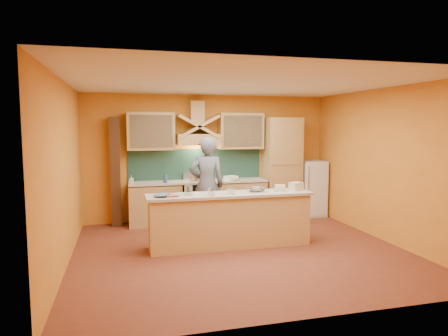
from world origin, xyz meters
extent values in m
cube|color=brown|center=(0.00, 0.00, 0.00)|extent=(5.50, 5.00, 0.01)
cube|color=white|center=(0.00, 0.00, 2.80)|extent=(5.50, 5.00, 0.01)
cube|color=orange|center=(0.00, 2.50, 1.40)|extent=(5.50, 0.02, 2.80)
cube|color=orange|center=(0.00, -2.50, 1.40)|extent=(5.50, 0.02, 2.80)
cube|color=orange|center=(-2.75, 0.00, 1.40)|extent=(0.02, 5.00, 2.80)
cube|color=orange|center=(2.75, 0.00, 1.40)|extent=(0.02, 5.00, 2.80)
cube|color=tan|center=(-1.25, 2.20, 0.43)|extent=(1.10, 0.60, 0.86)
cube|color=tan|center=(0.65, 2.20, 0.43)|extent=(1.10, 0.60, 0.86)
cube|color=beige|center=(-0.30, 2.20, 0.90)|extent=(3.00, 0.62, 0.04)
cube|color=black|center=(-0.30, 2.20, 0.45)|extent=(0.60, 0.58, 0.90)
cube|color=#1B3B33|center=(-0.30, 2.48, 1.25)|extent=(3.00, 0.03, 0.70)
cube|color=tan|center=(-0.30, 2.25, 1.82)|extent=(0.92, 0.50, 0.24)
cube|color=tan|center=(-0.30, 2.35, 2.40)|extent=(0.30, 0.30, 0.50)
cube|color=tan|center=(-1.30, 2.33, 2.00)|extent=(1.00, 0.35, 0.80)
cube|color=tan|center=(0.70, 2.33, 2.00)|extent=(1.00, 0.35, 0.80)
cube|color=tan|center=(1.65, 2.20, 1.15)|extent=(0.80, 0.60, 2.30)
cube|color=white|center=(2.40, 2.20, 0.65)|extent=(0.58, 0.60, 1.30)
cube|color=#472816|center=(-2.05, 2.35, 1.15)|extent=(0.20, 0.30, 2.30)
cube|color=#DFB972|center=(-0.10, 0.30, 0.44)|extent=(2.80, 0.55, 0.88)
cube|color=beige|center=(-0.10, 0.30, 0.92)|extent=(2.90, 0.62, 0.05)
imported|color=slate|center=(-0.29, 1.34, 0.95)|extent=(0.74, 0.54, 1.90)
cylinder|color=silver|center=(-0.37, 2.13, 0.98)|extent=(0.28, 0.28, 0.16)
cylinder|color=#BAB9C1|center=(-0.09, 2.22, 0.98)|extent=(0.25, 0.25, 0.15)
imported|color=silver|center=(-1.73, 2.09, 1.01)|extent=(0.10, 0.10, 0.18)
imported|color=navy|center=(-1.04, 2.05, 1.03)|extent=(0.12, 0.12, 0.23)
imported|color=white|center=(0.46, 2.10, 0.96)|extent=(0.33, 0.33, 0.08)
cube|color=white|center=(0.42, 2.16, 0.97)|extent=(0.31, 0.28, 0.09)
imported|color=#A7573B|center=(-1.24, 0.25, 0.96)|extent=(0.26, 0.32, 0.03)
imported|color=teal|center=(-1.37, 0.29, 0.98)|extent=(0.31, 0.34, 0.02)
cylinder|color=silver|center=(-0.83, 0.31, 1.02)|extent=(0.16, 0.16, 0.16)
cylinder|color=silver|center=(-0.47, 0.14, 1.01)|extent=(0.13, 0.13, 0.13)
cube|color=white|center=(-0.11, 0.21, 1.00)|extent=(0.15, 0.15, 0.10)
imported|color=silver|center=(0.40, 0.35, 0.98)|extent=(0.38, 0.38, 0.08)
cube|color=beige|center=(0.42, 0.29, 0.95)|extent=(0.24, 0.21, 0.01)
cube|color=beige|center=(1.16, 0.33, 1.02)|extent=(0.27, 0.25, 0.14)
cube|color=beige|center=(0.83, 0.29, 1.00)|extent=(0.23, 0.21, 0.11)
camera|label=1|loc=(-1.91, -6.31, 2.10)|focal=32.00mm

